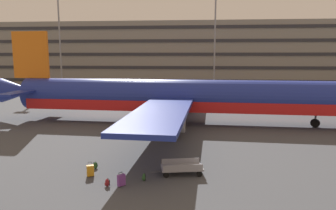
# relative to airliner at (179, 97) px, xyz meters

# --- Properties ---
(ground_plane) EXTENTS (600.00, 600.00, 0.00)m
(ground_plane) POSITION_rel_airliner_xyz_m (5.43, -0.58, -2.93)
(ground_plane) COLOR #424449
(terminal_structure) EXTENTS (147.77, 15.42, 15.79)m
(terminal_structure) POSITION_rel_airliner_xyz_m (5.43, 48.95, 4.96)
(terminal_structure) COLOR gray
(terminal_structure) RESTS_ON ground_plane
(airliner) EXTENTS (42.60, 34.58, 10.23)m
(airliner) POSITION_rel_airliner_xyz_m (0.00, 0.00, 0.00)
(airliner) COLOR navy
(airliner) RESTS_ON ground_plane
(light_mast_far_left) EXTENTS (1.80, 0.50, 24.72)m
(light_mast_far_left) POSITION_rel_airliner_xyz_m (-29.61, 36.78, 11.16)
(light_mast_far_left) COLOR gray
(light_mast_far_left) RESTS_ON ground_plane
(light_mast_left) EXTENTS (1.80, 0.50, 22.59)m
(light_mast_left) POSITION_rel_airliner_xyz_m (5.78, 36.78, 10.07)
(light_mast_left) COLOR gray
(light_mast_left) RESTS_ON ground_plane
(suitcase_orange) EXTENTS (0.46, 0.48, 0.83)m
(suitcase_orange) POSITION_rel_airliner_xyz_m (-2.39, -17.45, -2.55)
(suitcase_orange) COLOR #72388C
(suitcase_orange) RESTS_ON ground_plane
(suitcase_laid_flat) EXTENTS (0.49, 0.41, 0.92)m
(suitcase_laid_flat) POSITION_rel_airliner_xyz_m (-4.66, -16.16, -2.54)
(suitcase_laid_flat) COLOR orange
(suitcase_laid_flat) RESTS_ON ground_plane
(backpack_black) EXTENTS (0.39, 0.41, 0.51)m
(backpack_black) POSITION_rel_airliner_xyz_m (-3.19, -17.56, -2.70)
(backpack_black) COLOR maroon
(backpack_black) RESTS_ON ground_plane
(backpack_navy) EXTENTS (0.29, 0.39, 0.51)m
(backpack_navy) POSITION_rel_airliner_xyz_m (-1.23, -16.55, -2.70)
(backpack_navy) COLOR #264C26
(backpack_navy) RESTS_ON ground_plane
(backpack_large) EXTENTS (0.39, 0.37, 0.50)m
(backpack_large) POSITION_rel_airliner_xyz_m (-4.79, -14.80, -2.71)
(backpack_large) COLOR #264C26
(backpack_large) RESTS_ON ground_plane
(baggage_cart) EXTENTS (3.37, 1.75, 0.82)m
(baggage_cart) POSITION_rel_airliner_xyz_m (0.98, -15.22, -2.50)
(baggage_cart) COLOR gray
(baggage_cart) RESTS_ON ground_plane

